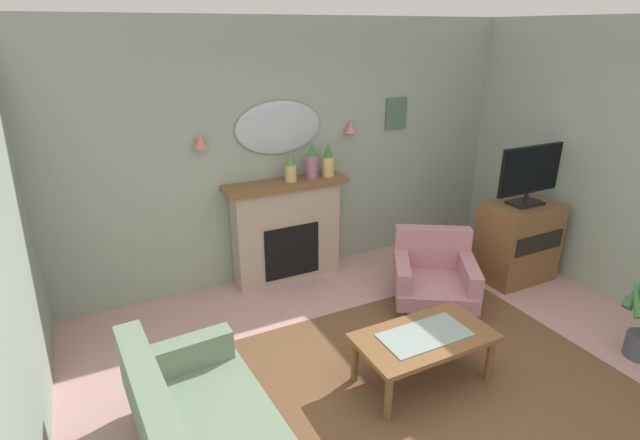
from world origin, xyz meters
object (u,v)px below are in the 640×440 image
mantel_vase_left (291,168)px  floral_couch (202,439)px  mantel_vase_centre (312,162)px  wall_sconce_left (200,141)px  framed_picture (396,113)px  wall_sconce_right (351,126)px  tv_cabinet (517,241)px  tv_flatscreen (530,174)px  mantel_vase_right (328,162)px  wall_mirror (279,128)px  armchair_by_coffee_table (433,272)px  coffee_table (424,341)px  fireplace (287,232)px

mantel_vase_left → floral_couch: 2.90m
mantel_vase_centre → wall_sconce_left: 1.20m
mantel_vase_left → framed_picture: bearing=7.1°
wall_sconce_right → tv_cabinet: (1.48, -1.25, -1.21)m
wall_sconce_left → tv_flatscreen: (3.18, -1.27, -0.41)m
mantel_vase_right → framed_picture: framed_picture is taller
mantel_vase_right → floral_couch: bearing=-132.5°
mantel_vase_left → wall_mirror: (-0.05, 0.17, 0.40)m
mantel_vase_centre → framed_picture: framed_picture is taller
mantel_vase_right → tv_cabinet: 2.32m
mantel_vase_right → tv_cabinet: bearing=-31.8°
wall_sconce_left → wall_sconce_right: 1.70m
wall_sconce_left → armchair_by_coffee_table: bearing=-30.7°
mantel_vase_left → coffee_table: 2.30m
floral_couch → framed_picture: bearing=38.3°
fireplace → coffee_table: (0.27, -2.13, -0.19)m
wall_mirror → armchair_by_coffee_table: bearing=-46.7°
armchair_by_coffee_table → fireplace: bearing=136.7°
mantel_vase_centre → mantel_vase_right: mantel_vase_centre is taller
wall_sconce_left → tv_cabinet: size_ratio=0.16×
wall_sconce_left → floral_couch: bearing=-106.4°
framed_picture → armchair_by_coffee_table: 1.95m
coffee_table → tv_cabinet: bearing=25.1°
coffee_table → mantel_vase_left: bearing=96.0°
wall_sconce_right → framed_picture: bearing=5.3°
coffee_table → wall_sconce_right: bearing=75.3°
wall_sconce_right → coffee_table: 2.62m
framed_picture → tv_flatscreen: size_ratio=0.43×
mantel_vase_centre → mantel_vase_left: bearing=180.0°
mantel_vase_left → wall_mirror: size_ratio=0.35×
fireplace → armchair_by_coffee_table: fireplace is taller
armchair_by_coffee_table → mantel_vase_left: bearing=136.2°
tv_cabinet → fireplace: bearing=153.5°
framed_picture → tv_cabinet: 2.02m
mantel_vase_centre → armchair_by_coffee_table: bearing=-50.9°
fireplace → wall_sconce_left: bearing=173.8°
armchair_by_coffee_table → wall_mirror: bearing=133.3°
mantel_vase_right → framed_picture: bearing=10.2°
wall_sconce_left → mantel_vase_right: bearing=-5.1°
mantel_vase_left → floral_couch: bearing=-125.6°
mantel_vase_centre → floral_couch: size_ratio=0.23×
wall_sconce_left → tv_flatscreen: bearing=-21.8°
framed_picture → floral_couch: framed_picture is taller
fireplace → wall_sconce_right: size_ratio=9.71×
mantel_vase_right → wall_sconce_left: size_ratio=2.67×
wall_mirror → wall_sconce_right: size_ratio=6.86×
mantel_vase_centre → tv_cabinet: 2.49m
mantel_vase_right → wall_sconce_right: (0.35, 0.12, 0.34)m
coffee_table → tv_flatscreen: size_ratio=1.31×
wall_mirror → coffee_table: size_ratio=0.87×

